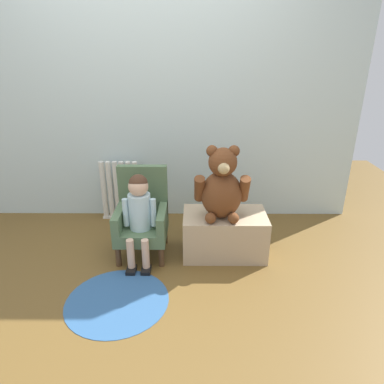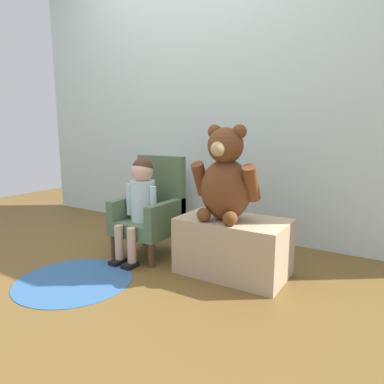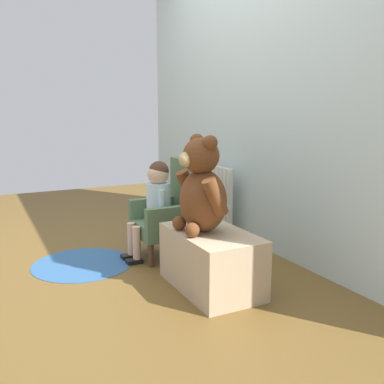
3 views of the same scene
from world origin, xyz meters
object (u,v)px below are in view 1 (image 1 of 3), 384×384
object	(u,v)px
radiator	(120,191)
low_bench	(224,234)
large_teddy_bear	(222,187)
child_armchair	(142,216)
floor_rug	(117,301)
child_figure	(139,207)

from	to	relation	value
radiator	low_bench	size ratio (longest dim) A/B	0.89
low_bench	large_teddy_bear	size ratio (longest dim) A/B	1.16
radiator	child_armchair	world-z (taller)	child_armchair
radiator	floor_rug	bearing A→B (deg)	-80.52
child_armchair	large_teddy_bear	distance (m)	0.68
radiator	child_figure	size ratio (longest dim) A/B	0.83
radiator	child_armchair	bearing A→B (deg)	-63.25
radiator	low_bench	bearing A→B (deg)	-33.07
low_bench	large_teddy_bear	bearing A→B (deg)	-129.39
child_figure	large_teddy_bear	xyz separation A→B (m)	(0.62, 0.04, 0.15)
child_armchair	child_figure	bearing A→B (deg)	-90.00
large_teddy_bear	child_armchair	bearing A→B (deg)	173.03
child_armchair	child_figure	xyz separation A→B (m)	(0.00, -0.11, 0.14)
child_armchair	floor_rug	size ratio (longest dim) A/B	1.02
floor_rug	radiator	bearing A→B (deg)	99.48
radiator	floor_rug	distance (m)	1.26
low_bench	floor_rug	size ratio (longest dim) A/B	0.96
radiator	child_figure	bearing A→B (deg)	-67.09
large_teddy_bear	child_figure	bearing A→B (deg)	-176.50
radiator	child_figure	distance (m)	0.78
child_armchair	child_figure	size ratio (longest dim) A/B	1.00
radiator	large_teddy_bear	bearing A→B (deg)	-36.00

